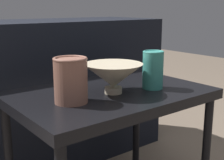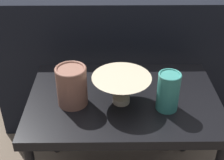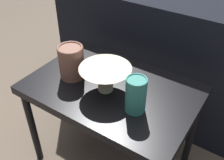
# 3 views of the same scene
# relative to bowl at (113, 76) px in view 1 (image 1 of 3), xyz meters

# --- Properties ---
(table) EXTENTS (0.77, 0.52, 0.53)m
(table) POSITION_rel_bowl_xyz_m (0.01, 0.03, -0.13)
(table) COLOR black
(table) RESTS_ON ground_plane
(couch_backdrop) EXTENTS (1.35, 0.50, 0.79)m
(couch_backdrop) POSITION_rel_bowl_xyz_m (0.01, 0.65, -0.21)
(couch_backdrop) COLOR black
(couch_backdrop) RESTS_ON ground_plane
(bowl) EXTENTS (0.23, 0.23, 0.12)m
(bowl) POSITION_rel_bowl_xyz_m (0.00, 0.00, 0.00)
(bowl) COLOR #C1B293
(bowl) RESTS_ON table
(vase_textured_left) EXTENTS (0.12, 0.12, 0.16)m
(vase_textured_left) POSITION_rel_bowl_xyz_m (-0.19, -0.00, 0.01)
(vase_textured_left) COLOR brown
(vase_textured_left) RESTS_ON table
(vase_colorful_right) EXTENTS (0.09, 0.09, 0.16)m
(vase_colorful_right) POSITION_rel_bowl_xyz_m (0.17, -0.04, 0.01)
(vase_colorful_right) COLOR teal
(vase_colorful_right) RESTS_ON table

